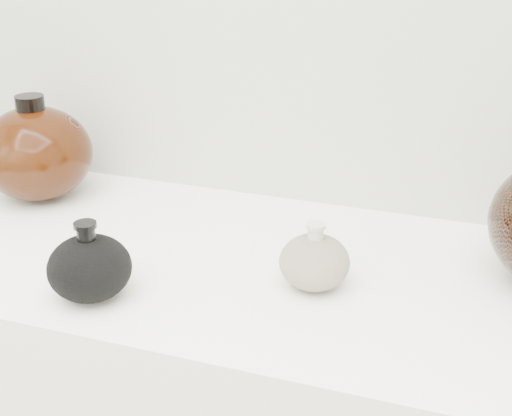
% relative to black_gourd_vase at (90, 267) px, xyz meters
% --- Properties ---
extents(black_gourd_vase, '(0.14, 0.14, 0.11)m').
position_rel_black_gourd_vase_xyz_m(black_gourd_vase, '(0.00, 0.00, 0.00)').
color(black_gourd_vase, black).
rests_on(black_gourd_vase, display_counter).
extents(cream_gourd_vase, '(0.10, 0.10, 0.10)m').
position_rel_black_gourd_vase_xyz_m(cream_gourd_vase, '(0.28, 0.13, -0.01)').
color(cream_gourd_vase, '#C0B597').
rests_on(cream_gourd_vase, display_counter).
extents(left_round_pot, '(0.23, 0.23, 0.19)m').
position_rel_black_gourd_vase_xyz_m(left_round_pot, '(-0.27, 0.27, 0.04)').
color(left_round_pot, black).
rests_on(left_round_pot, display_counter).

